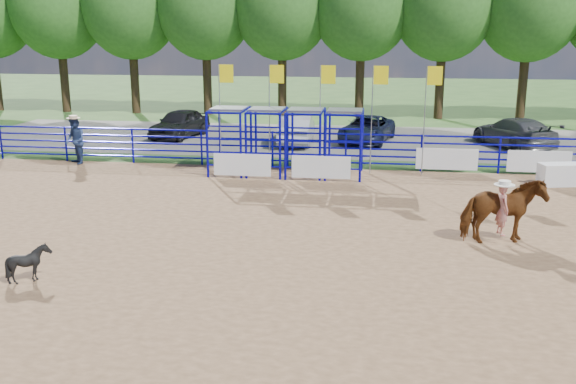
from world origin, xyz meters
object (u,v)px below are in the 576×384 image
object	(u,v)px
announcer_table	(560,174)
horse_and_rider	(502,209)
car_c	(367,129)
calf	(29,263)
spectator_cowboy	(75,140)
car_b	(297,129)
car_d	(514,132)
car_a	(180,123)

from	to	relation	value
announcer_table	horse_and_rider	distance (m)	7.77
car_c	announcer_table	bearing A→B (deg)	-37.22
announcer_table	calf	world-z (taller)	calf
spectator_cowboy	car_b	bearing A→B (deg)	35.92
horse_and_rider	car_b	world-z (taller)	horse_and_rider
car_b	car_d	world-z (taller)	car_d
car_a	car_c	world-z (taller)	car_a
calf	car_d	size ratio (longest dim) A/B	0.18
calf	car_d	world-z (taller)	car_d
car_b	car_a	bearing A→B (deg)	-11.24
car_a	car_c	bearing A→B (deg)	10.97
horse_and_rider	car_c	bearing A→B (deg)	104.22
announcer_table	car_c	distance (m)	10.96
calf	car_c	world-z (taller)	car_c
horse_and_rider	car_d	xyz separation A→B (m)	(3.14, 14.82, -0.24)
car_c	car_d	distance (m)	7.03
horse_and_rider	spectator_cowboy	size ratio (longest dim) A/B	1.19
horse_and_rider	spectator_cowboy	bearing A→B (deg)	152.84
calf	car_d	distance (m)	23.74
car_b	car_c	bearing A→B (deg)	-166.53
announcer_table	car_d	size ratio (longest dim) A/B	0.30
announcer_table	car_d	world-z (taller)	car_d
horse_and_rider	car_a	world-z (taller)	horse_and_rider
car_d	car_b	bearing A→B (deg)	-21.43
spectator_cowboy	car_c	bearing A→B (deg)	30.80
car_d	horse_and_rider	bearing A→B (deg)	53.96
announcer_table	spectator_cowboy	xyz separation A→B (m)	(-19.17, 1.13, 0.61)
car_a	calf	bearing A→B (deg)	-71.00
spectator_cowboy	car_d	xyz separation A→B (m)	(19.01, 6.68, -0.30)
calf	car_c	xyz separation A→B (m)	(7.12, 19.54, 0.20)
car_c	horse_and_rider	bearing A→B (deg)	-63.92
car_b	car_d	xyz separation A→B (m)	(10.46, 0.48, 0.00)
announcer_table	car_b	size ratio (longest dim) A/B	0.35
car_a	car_b	bearing A→B (deg)	2.15
horse_and_rider	car_a	distance (m)	20.53
car_a	car_c	xyz separation A→B (m)	(9.74, -0.07, -0.09)
calf	car_a	world-z (taller)	car_a
horse_and_rider	spectator_cowboy	xyz separation A→B (m)	(-15.87, 8.14, 0.06)
horse_and_rider	car_b	bearing A→B (deg)	117.02
calf	car_a	bearing A→B (deg)	18.08
announcer_table	calf	distance (m)	18.20
calf	car_c	size ratio (longest dim) A/B	0.19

